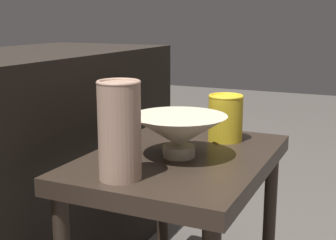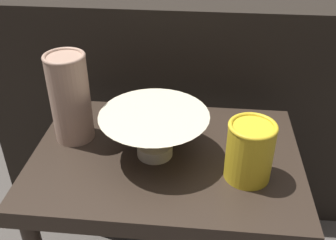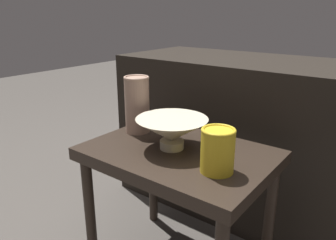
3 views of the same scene
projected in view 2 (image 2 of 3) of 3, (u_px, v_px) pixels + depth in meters
table at (166, 175)px, 0.89m from camera, size 0.58×0.41×0.46m
couch_backdrop at (182, 86)px, 1.36m from camera, size 1.14×0.50×0.68m
bowl at (154, 131)px, 0.82m from camera, size 0.23×0.23×0.10m
vase_textured_left at (70, 97)px, 0.85m from camera, size 0.09×0.09×0.20m
vase_colorful_right at (250, 150)px, 0.76m from camera, size 0.09×0.09×0.12m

